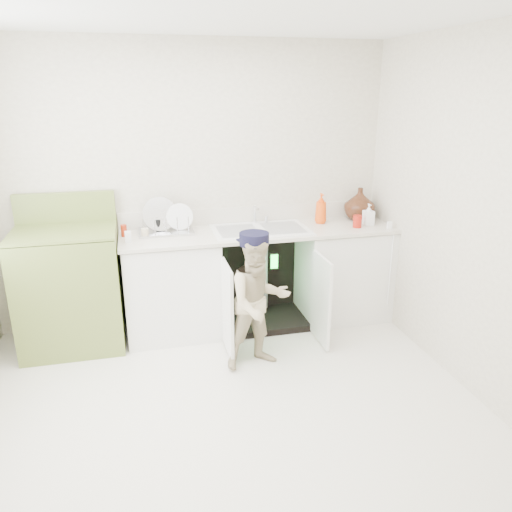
{
  "coord_description": "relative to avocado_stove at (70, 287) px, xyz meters",
  "views": [
    {
      "loc": [
        -0.5,
        -2.92,
        2.09
      ],
      "look_at": [
        0.39,
        0.7,
        0.83
      ],
      "focal_mm": 35.0,
      "sensor_mm": 36.0,
      "label": 1
    }
  ],
  "objects": [
    {
      "name": "ground",
      "position": [
        1.09,
        -1.18,
        -0.52
      ],
      "size": [
        3.5,
        3.5,
        0.0
      ],
      "primitive_type": "plane",
      "color": "silver",
      "rests_on": "ground"
    },
    {
      "name": "counter_run",
      "position": [
        1.66,
        0.03,
        -0.05
      ],
      "size": [
        2.44,
        1.02,
        1.2
      ],
      "color": "white",
      "rests_on": "ground"
    },
    {
      "name": "avocado_stove",
      "position": [
        0.0,
        0.0,
        0.0
      ],
      "size": [
        0.81,
        0.65,
        1.26
      ],
      "color": "olive",
      "rests_on": "ground"
    },
    {
      "name": "room_shell",
      "position": [
        1.09,
        -1.18,
        0.73
      ],
      "size": [
        6.0,
        5.5,
        1.26
      ],
      "color": "beige",
      "rests_on": "ground"
    },
    {
      "name": "repair_worker",
      "position": [
        1.44,
        -0.7,
        0.03
      ],
      "size": [
        0.59,
        0.64,
        1.09
      ],
      "rotation": [
        0.0,
        0.0,
        0.18
      ],
      "color": "beige",
      "rests_on": "ground"
    }
  ]
}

